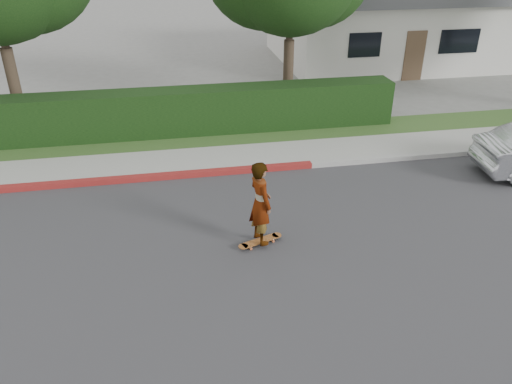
% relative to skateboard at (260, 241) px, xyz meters
% --- Properties ---
extents(ground, '(120.00, 120.00, 0.00)m').
position_rel_skateboard_xyz_m(ground, '(1.12, -0.58, -0.09)').
color(ground, slate).
rests_on(ground, ground).
extents(road, '(60.00, 8.00, 0.01)m').
position_rel_skateboard_xyz_m(road, '(1.12, -0.58, -0.09)').
color(road, '#2D2D30').
rests_on(road, ground).
extents(curb_far, '(60.00, 0.20, 0.15)m').
position_rel_skateboard_xyz_m(curb_far, '(1.12, 3.52, -0.02)').
color(curb_far, '#9E9E99').
rests_on(curb_far, ground).
extents(curb_red_section, '(12.00, 0.21, 0.15)m').
position_rel_skateboard_xyz_m(curb_red_section, '(-3.88, 3.52, -0.01)').
color(curb_red_section, maroon).
rests_on(curb_red_section, ground).
extents(sidewalk_far, '(60.00, 1.60, 0.12)m').
position_rel_skateboard_xyz_m(sidewalk_far, '(1.12, 4.42, -0.03)').
color(sidewalk_far, gray).
rests_on(sidewalk_far, ground).
extents(planting_strip, '(60.00, 1.60, 0.10)m').
position_rel_skateboard_xyz_m(planting_strip, '(1.12, 6.02, -0.04)').
color(planting_strip, '#2D4C1E').
rests_on(planting_strip, ground).
extents(hedge, '(15.00, 1.00, 1.50)m').
position_rel_skateboard_xyz_m(hedge, '(-1.88, 6.62, 0.66)').
color(hedge, black).
rests_on(hedge, ground).
extents(house, '(10.60, 8.60, 4.30)m').
position_rel_skateboard_xyz_m(house, '(9.12, 15.42, 2.01)').
color(house, beige).
rests_on(house, ground).
extents(skateboard, '(1.04, 0.55, 0.10)m').
position_rel_skateboard_xyz_m(skateboard, '(0.00, 0.00, 0.00)').
color(skateboard, '#BE5F34').
rests_on(skateboard, ground).
extents(skateboarder, '(0.60, 0.76, 1.81)m').
position_rel_skateboard_xyz_m(skateboarder, '(0.00, 0.00, 0.92)').
color(skateboarder, white).
rests_on(skateboarder, skateboard).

